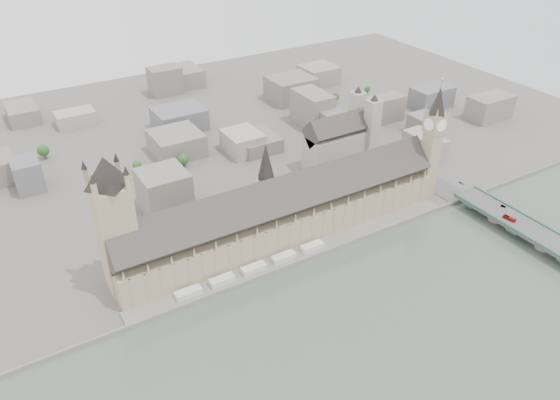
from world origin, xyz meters
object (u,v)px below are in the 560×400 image
westminster_bridge (536,238)px  red_bus_north (509,218)px  car_silver (503,206)px  car_approach (461,183)px  elizabeth_tower (433,136)px  victoria_tower (114,219)px  westminster_abbey (341,141)px  palace_of_westminster (282,213)px

westminster_bridge → red_bus_north: (-4.45, 22.71, 6.57)m
car_silver → car_approach: (-0.70, 44.50, 0.06)m
elizabeth_tower → westminster_bridge: (24.00, -95.50, -52.96)m
westminster_bridge → red_bus_north: bearing=101.1°
victoria_tower → westminster_abbey: 244.79m
victoria_tower → elizabeth_tower: bearing=-4.0°
elizabeth_tower → victoria_tower: bearing=176.0°
elizabeth_tower → victoria_tower: (-260.00, 18.00, -2.88)m
palace_of_westminster → westminster_abbey: size_ratio=3.90×
palace_of_westminster → car_silver: (169.00, -69.28, -11.78)m
victoria_tower → westminster_bridge: size_ratio=0.31×
red_bus_north → car_approach: size_ratio=2.05×
victoria_tower → car_silver: bearing=-14.6°
palace_of_westminster → red_bus_north: size_ratio=25.61×
victoria_tower → car_approach: 295.28m
westminster_bridge → car_approach: 82.86m
westminster_abbey → red_bus_north: size_ratio=6.57×
red_bus_north → car_silver: size_ratio=2.54×
palace_of_westminster → elizabeth_tower: elizabeth_tower is taller
westminster_bridge → car_silver: (7.00, 37.92, 5.80)m
westminster_abbey → car_silver: 156.45m
victoria_tower → car_approach: victoria_tower is taller
car_silver → westminster_bridge: bearing=-115.4°
palace_of_westminster → car_approach: bearing=-8.4°
elizabeth_tower → car_silver: size_ratio=26.41×
elizabeth_tower → car_approach: size_ratio=21.34×
elizabeth_tower → red_bus_north: bearing=-75.0°
palace_of_westminster → car_approach: palace_of_westminster is taller
car_silver → car_approach: bearing=76.0°
red_bus_north → car_silver: (11.45, 15.21, -0.77)m
palace_of_westminster → victoria_tower: size_ratio=2.65×
westminster_abbey → car_approach: westminster_abbey is taller
palace_of_westminster → elizabeth_tower: (138.00, -11.70, 35.38)m
westminster_bridge → car_approach: bearing=85.6°
westminster_bridge → car_silver: bearing=79.5°
victoria_tower → car_silver: (291.00, -75.58, -44.28)m
victoria_tower → westminster_bridge: victoria_tower is taller
westminster_abbey → elizabeth_tower: bearing=-72.7°
elizabeth_tower → westminster_abbey: size_ratio=1.58×
car_approach → elizabeth_tower: bearing=140.3°
palace_of_westminster → westminster_abbey: westminster_abbey is taller
victoria_tower → car_approach: bearing=-6.1°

